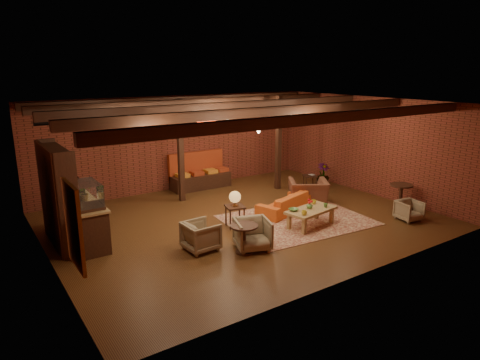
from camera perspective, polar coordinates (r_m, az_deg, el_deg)
floor at (r=11.92m, az=0.51°, el=-5.37°), size 10.00×10.00×0.00m
ceiling at (r=11.23m, az=0.55°, el=10.15°), size 10.00×8.00×0.02m
wall_back at (r=14.88m, az=-8.24°, el=4.92°), size 10.00×0.02×3.20m
wall_front at (r=8.59m, az=15.81°, el=-2.74°), size 10.00×0.02×3.20m
wall_left at (r=9.66m, az=-24.77°, el=-1.64°), size 0.02×8.00×3.20m
wall_right at (r=14.83m, az=16.73°, el=4.41°), size 0.02×8.00×3.20m
ceiling_beams at (r=11.24m, az=0.55°, el=9.54°), size 9.80×6.40×0.22m
ceiling_pipe at (r=12.61m, az=-3.62°, el=9.03°), size 9.60×0.12×0.12m
post_left at (r=13.38m, az=-7.93°, el=3.84°), size 0.16×0.16×3.20m
post_right at (r=14.69m, az=5.15°, el=4.89°), size 0.16×0.16×3.20m
service_counter at (r=10.98m, az=-20.60°, el=-3.71°), size 0.80×2.50×1.60m
plant_counter at (r=11.07m, az=-20.54°, el=-1.29°), size 0.35×0.39×0.30m
shelving_hutch at (r=10.89m, az=-22.95°, el=-1.89°), size 0.52×2.00×2.40m
chalkboard_menu at (r=7.50m, az=-21.24°, el=-5.75°), size 0.08×0.96×1.46m
banquette at (r=14.98m, az=-5.27°, el=0.78°), size 2.10×0.70×1.00m
service_sign at (r=14.26m, az=-4.57°, el=7.65°), size 0.86×0.06×0.30m
ceiling_spotlights at (r=11.26m, az=0.54°, el=8.43°), size 6.40×4.40×0.28m
rug at (r=12.01m, az=7.60°, el=-5.31°), size 4.00×3.19×0.01m
sofa at (r=12.54m, az=5.94°, el=-3.07°), size 2.05×1.27×0.56m
coffee_table at (r=11.48m, az=9.38°, el=-4.10°), size 1.51×0.92×0.74m
side_table_lamp at (r=11.20m, az=-0.68°, el=-2.65°), size 0.58×0.58×0.99m
round_table_left at (r=9.75m, az=0.53°, el=-7.22°), size 0.64×0.64×0.67m
armchair_a at (r=9.97m, az=-5.24°, el=-7.25°), size 0.72×0.76×0.75m
armchair_b at (r=9.97m, az=1.68°, el=-7.05°), size 0.97×0.93×0.80m
armchair_right at (r=13.38m, az=9.08°, el=-1.04°), size 1.37×1.26×1.00m
side_table_book at (r=15.05m, az=9.31°, el=0.49°), size 0.57×0.57×0.50m
round_table_right at (r=13.53m, az=20.66°, el=-1.60°), size 0.66×0.66×0.77m
armchair_far at (r=12.72m, az=21.64°, el=-3.68°), size 0.67×0.64×0.61m
plant_tall at (r=15.39m, az=11.15°, el=3.64°), size 1.45×1.45×2.42m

